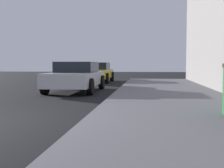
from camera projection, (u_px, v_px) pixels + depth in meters
The scene contains 3 objects.
sidewalk at pixel (192, 126), 5.50m from camera, with size 4.00×32.00×0.15m, color #5B5B60.
car_silver at pixel (76, 76), 13.17m from camera, with size 2.00×4.53×1.27m.
car_yellow at pixel (96, 72), 19.97m from camera, with size 1.95×4.49×1.27m.
Camera 1 is at (3.20, -5.57, 1.18)m, focal length 49.24 mm.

